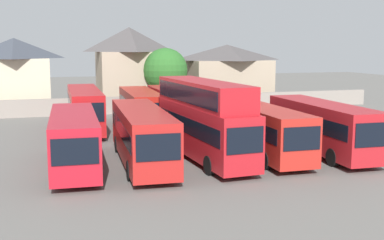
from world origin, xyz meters
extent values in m
plane|color=slate|center=(0.00, 18.00, 0.00)|extent=(140.00, 140.00, 0.00)
cube|color=gray|center=(0.00, 23.03, 0.90)|extent=(56.00, 0.50, 1.80)
cube|color=red|center=(-8.11, 0.17, 1.81)|extent=(3.07, 11.05, 2.90)
cube|color=black|center=(-8.36, -5.32, 2.16)|extent=(2.26, 0.18, 1.31)
cube|color=black|center=(-8.11, 0.17, 2.16)|extent=(3.07, 10.18, 0.91)
cylinder|color=black|center=(-7.08, -3.28, 0.55)|extent=(0.35, 1.11, 1.10)
cylinder|color=black|center=(-9.44, -3.17, 0.55)|extent=(0.35, 1.11, 1.10)
cylinder|color=black|center=(-6.77, 3.50, 0.55)|extent=(0.35, 1.11, 1.10)
cylinder|color=black|center=(-9.13, 3.61, 0.55)|extent=(0.35, 1.11, 1.10)
cube|color=red|center=(-4.06, 0.12, 1.87)|extent=(3.18, 12.02, 3.02)
cube|color=black|center=(-4.37, -5.84, 2.23)|extent=(2.25, 0.20, 1.36)
cube|color=black|center=(-4.06, 0.12, 2.23)|extent=(3.17, 11.07, 0.95)
cylinder|color=black|center=(-3.08, -3.63, 0.55)|extent=(0.36, 1.11, 1.10)
cylinder|color=black|center=(-5.43, -3.50, 0.55)|extent=(0.36, 1.11, 1.10)
cylinder|color=black|center=(-2.69, 3.74, 0.55)|extent=(0.36, 1.11, 1.10)
cylinder|color=black|center=(-5.04, 3.87, 0.55)|extent=(0.36, 1.11, 1.10)
cube|color=red|center=(-0.11, 0.00, 1.92)|extent=(3.17, 11.56, 3.13)
cube|color=black|center=(0.28, -5.72, 2.30)|extent=(2.11, 0.22, 1.41)
cube|color=black|center=(-0.11, 0.00, 2.30)|extent=(3.15, 10.65, 0.99)
cube|color=red|center=(-0.13, 0.28, 4.25)|extent=(3.09, 10.99, 1.51)
cube|color=black|center=(-0.13, 0.28, 4.25)|extent=(3.14, 10.42, 1.06)
cylinder|color=black|center=(1.24, -3.46, 0.55)|extent=(0.37, 1.12, 1.10)
cylinder|color=black|center=(-0.97, -3.61, 0.55)|extent=(0.37, 1.12, 1.10)
cylinder|color=black|center=(0.75, 3.61, 0.55)|extent=(0.37, 1.12, 1.10)
cylinder|color=black|center=(-1.45, 3.46, 0.55)|extent=(0.37, 1.12, 1.10)
cube|color=red|center=(3.82, 0.00, 1.81)|extent=(2.67, 10.95, 2.91)
cube|color=black|center=(3.74, -5.47, 2.16)|extent=(2.22, 0.11, 1.31)
cube|color=black|center=(3.82, 0.00, 2.16)|extent=(2.70, 10.08, 0.92)
cylinder|color=black|center=(4.93, -3.39, 0.55)|extent=(0.32, 1.10, 1.10)
cylinder|color=black|center=(2.61, -3.36, 0.55)|extent=(0.32, 1.10, 1.10)
cylinder|color=black|center=(5.02, 3.37, 0.55)|extent=(0.32, 1.10, 1.10)
cylinder|color=black|center=(2.71, 3.40, 0.55)|extent=(0.32, 1.10, 1.10)
cube|color=red|center=(8.05, -0.40, 1.88)|extent=(2.92, 11.29, 3.05)
cube|color=black|center=(7.89, -6.03, 2.25)|extent=(2.29, 0.14, 1.37)
cube|color=black|center=(8.05, -0.40, 2.25)|extent=(2.93, 10.40, 0.96)
cylinder|color=black|center=(9.15, -3.91, 0.55)|extent=(0.33, 1.11, 1.10)
cylinder|color=black|center=(6.76, -3.84, 0.55)|extent=(0.33, 1.11, 1.10)
cylinder|color=black|center=(9.35, 3.04, 0.55)|extent=(0.33, 1.11, 1.10)
cylinder|color=black|center=(6.96, 3.11, 0.55)|extent=(0.33, 1.11, 1.10)
cube|color=red|center=(-6.42, 13.42, 1.94)|extent=(2.71, 12.03, 3.17)
cube|color=black|center=(-6.55, 7.42, 2.32)|extent=(2.15, 0.13, 1.43)
cube|color=black|center=(-6.42, 13.42, 2.32)|extent=(2.72, 11.07, 1.00)
cylinder|color=black|center=(-5.38, 9.69, 0.55)|extent=(0.32, 1.11, 1.10)
cylinder|color=black|center=(-7.63, 9.74, 0.55)|extent=(0.32, 1.11, 1.10)
cylinder|color=black|center=(-5.21, 17.11, 0.55)|extent=(0.32, 1.11, 1.10)
cylinder|color=black|center=(-7.46, 17.16, 0.55)|extent=(0.32, 1.11, 1.10)
cube|color=red|center=(-1.65, 13.14, 1.82)|extent=(2.93, 10.67, 2.92)
cube|color=black|center=(-1.85, 7.84, 2.17)|extent=(2.23, 0.16, 1.31)
cube|color=black|center=(-1.65, 13.14, 2.17)|extent=(2.94, 9.82, 0.92)
cylinder|color=black|center=(-0.61, 9.82, 0.55)|extent=(0.34, 1.11, 1.10)
cylinder|color=black|center=(-2.94, 9.91, 0.55)|extent=(0.34, 1.11, 1.10)
cylinder|color=black|center=(-0.36, 16.38, 0.55)|extent=(0.34, 1.11, 1.10)
cylinder|color=black|center=(-2.69, 16.46, 0.55)|extent=(0.34, 1.11, 1.10)
cube|color=#B1171C|center=(1.13, 12.98, 1.86)|extent=(2.61, 10.20, 3.01)
cube|color=black|center=(1.05, 7.88, 2.23)|extent=(2.17, 0.11, 1.36)
cube|color=black|center=(1.13, 12.98, 2.23)|extent=(2.64, 9.39, 0.95)
cylinder|color=black|center=(2.22, 9.81, 0.55)|extent=(0.32, 1.10, 1.10)
cylinder|color=black|center=(-0.05, 9.84, 0.55)|extent=(0.32, 1.10, 1.10)
cylinder|color=black|center=(2.31, 16.11, 0.55)|extent=(0.32, 1.10, 1.10)
cylinder|color=black|center=(0.04, 16.14, 0.55)|extent=(0.32, 1.10, 1.10)
cube|color=red|center=(5.57, 12.85, 1.87)|extent=(2.84, 10.30, 3.03)
cube|color=black|center=(5.73, 7.72, 2.23)|extent=(2.22, 0.15, 1.36)
cube|color=black|center=(5.57, 12.85, 2.23)|extent=(2.85, 9.49, 0.95)
cylinder|color=black|center=(6.83, 9.72, 0.55)|extent=(0.33, 1.11, 1.10)
cylinder|color=black|center=(4.51, 9.65, 0.55)|extent=(0.33, 1.11, 1.10)
cylinder|color=black|center=(6.63, 16.06, 0.55)|extent=(0.33, 1.11, 1.10)
cylinder|color=black|center=(4.31, 15.99, 0.55)|extent=(0.33, 1.11, 1.10)
cube|color=beige|center=(-12.63, 28.51, 2.90)|extent=(7.26, 6.89, 5.81)
pyramid|color=#3D424C|center=(-12.63, 28.51, 6.90)|extent=(7.62, 7.24, 2.19)
cube|color=tan|center=(0.22, 29.60, 3.23)|extent=(7.34, 7.26, 6.47)
pyramid|color=#514C4C|center=(0.22, 29.60, 7.89)|extent=(7.71, 7.62, 2.84)
cube|color=tan|center=(12.75, 30.13, 2.68)|extent=(9.88, 7.71, 5.35)
pyramid|color=#514C4C|center=(12.75, 30.13, 6.32)|extent=(10.37, 8.10, 1.93)
cylinder|color=brown|center=(3.60, 25.53, 1.33)|extent=(0.40, 0.40, 2.66)
sphere|color=#2D6B28|center=(3.60, 25.53, 4.41)|extent=(5.01, 5.01, 5.01)
camera|label=1|loc=(-9.64, -29.21, 7.22)|focal=46.33mm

